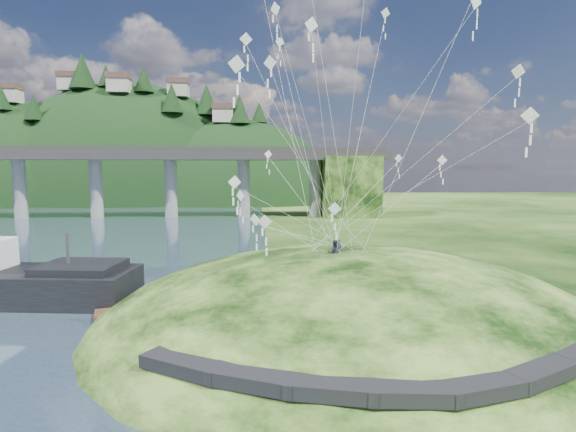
{
  "coord_description": "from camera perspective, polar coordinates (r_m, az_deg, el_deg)",
  "views": [
    {
      "loc": [
        1.65,
        -27.15,
        10.59
      ],
      "look_at": [
        4.0,
        6.0,
        7.0
      ],
      "focal_mm": 28.0,
      "sensor_mm": 36.0,
      "label": 1
    }
  ],
  "objects": [
    {
      "name": "ground",
      "position": [
        29.19,
        -7.27,
        -15.16
      ],
      "size": [
        320.0,
        320.0,
        0.0
      ],
      "primitive_type": "plane",
      "color": "black",
      "rests_on": "ground"
    },
    {
      "name": "far_ridge",
      "position": [
        157.06,
        -20.77,
        -0.83
      ],
      "size": [
        153.0,
        70.0,
        94.5
      ],
      "color": "black",
      "rests_on": "ground"
    },
    {
      "name": "kite_swarm",
      "position": [
        28.97,
        5.68,
        17.34
      ],
      "size": [
        16.71,
        16.51,
        21.31
      ],
      "color": "silver",
      "rests_on": "ground"
    },
    {
      "name": "grass_hill",
      "position": [
        32.2,
        7.93,
        -15.95
      ],
      "size": [
        36.0,
        32.0,
        13.0
      ],
      "color": "black",
      "rests_on": "ground"
    },
    {
      "name": "footpath",
      "position": [
        20.23,
        13.8,
        -18.88
      ],
      "size": [
        22.29,
        5.84,
        0.83
      ],
      "color": "black",
      "rests_on": "ground"
    },
    {
      "name": "bridge",
      "position": [
        101.2,
        -20.27,
        5.28
      ],
      "size": [
        160.0,
        11.0,
        15.0
      ],
      "color": "#2D2B2B",
      "rests_on": "ground"
    },
    {
      "name": "kite_flyers",
      "position": [
        29.97,
        6.05,
        -2.99
      ],
      "size": [
        1.22,
        1.47,
        1.75
      ],
      "color": "#272934",
      "rests_on": "ground"
    },
    {
      "name": "wooden_dock",
      "position": [
        34.78,
        -12.89,
        -11.05
      ],
      "size": [
        12.48,
        5.48,
        0.89
      ],
      "color": "#3D2718",
      "rests_on": "ground"
    }
  ]
}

